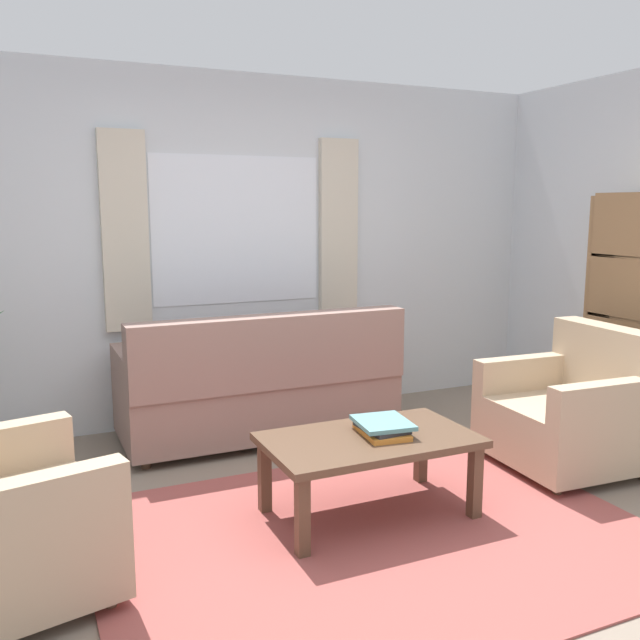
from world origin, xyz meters
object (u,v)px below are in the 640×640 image
Objects in this scene: couch at (261,388)px; armchair_right at (572,412)px; book_stack_on_table at (382,427)px; coffee_table at (369,447)px.

couch reaches higher than armchair_right.
book_stack_on_table is at bearing 97.79° from couch.
couch is at bearing -125.91° from armchair_right.
couch reaches higher than book_stack_on_table.
couch is 2.16× the size of armchair_right.
coffee_table is (0.11, -1.40, 0.01)m from couch.
armchair_right is 2.57× the size of book_stack_on_table.
couch is 5.55× the size of book_stack_on_table.
book_stack_on_table is (-1.42, -0.10, 0.12)m from armchair_right.
coffee_table is (-1.50, -0.10, 0.03)m from armchair_right.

